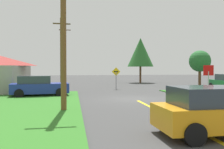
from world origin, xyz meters
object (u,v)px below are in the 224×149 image
Objects in this scene: utility_pole_near at (63,26)px; utility_pole_far at (65,53)px; direction_sign at (116,76)px; utility_pole_mid at (62,53)px; car_behind_on_main_road at (218,111)px; pine_tree_center at (140,52)px; stop_sign at (208,76)px; oak_tree_left at (200,61)px; parked_car_near_building at (38,86)px.

utility_pole_far is (-0.74, 27.12, 0.13)m from utility_pole_near.
utility_pole_mid is at bearing 175.36° from direction_sign.
pine_tree_center is (5.23, 29.25, 3.74)m from car_behind_on_main_road.
utility_pole_far is 1.32× the size of pine_tree_center.
utility_pole_mid is 0.84× the size of utility_pole_far.
direction_sign is (-4.62, 10.31, -0.27)m from stop_sign.
pine_tree_center reaches higher than oak_tree_left.
pine_tree_center reaches higher than car_behind_on_main_road.
car_behind_on_main_road is 0.99× the size of oak_tree_left.
oak_tree_left is at bearing 17.33° from parked_car_near_building.
utility_pole_far is at bearing 91.56° from utility_pole_near.
utility_pole_near reaches higher than stop_sign.
pine_tree_center is (11.09, 10.13, 0.76)m from utility_pole_mid.
utility_pole_near is 1.28× the size of pine_tree_center.
car_behind_on_main_road is 14.92m from parked_car_near_building.
stop_sign reaches higher than parked_car_near_building.
utility_pole_mid is 15.04m from pine_tree_center.
utility_pole_far reaches higher than stop_sign.
utility_pole_near is 27.13m from utility_pole_far.
utility_pole_mid reaches higher than pine_tree_center.
utility_pole_mid reaches higher than car_behind_on_main_road.
stop_sign is 15.00m from utility_pole_mid.
car_behind_on_main_road is at bearing -72.95° from utility_pole_mid.
utility_pole_far reaches higher than utility_pole_near.
utility_pole_far is 2.03× the size of oak_tree_left.
pine_tree_center reaches higher than direction_sign.
pine_tree_center is (-5.18, 8.18, 1.52)m from oak_tree_left.
direction_sign is 0.34× the size of pine_tree_center.
pine_tree_center is at bearing 45.00° from parked_car_near_building.
parked_car_near_building is at bearing 106.71° from utility_pole_near.
utility_pole_near reaches higher than utility_pole_mid.
utility_pole_mid reaches higher than parked_car_near_building.
pine_tree_center is at bearing 78.13° from car_behind_on_main_road.
utility_pole_mid reaches higher than stop_sign.
stop_sign is 1.06× the size of direction_sign.
car_behind_on_main_road is at bearing 70.81° from stop_sign.
parked_car_near_building is 0.52× the size of utility_pole_far.
stop_sign is at bearing -46.43° from utility_pole_mid.
car_behind_on_main_road is at bearing -116.28° from oak_tree_left.
pine_tree_center is at bearing -17.06° from utility_pole_far.
utility_pole_near is (2.21, -7.38, 3.60)m from parked_car_near_building.
oak_tree_left is at bearing 12.72° from direction_sign.
parked_car_near_building is at bearing -155.49° from oak_tree_left.
stop_sign is at bearing -92.35° from pine_tree_center.
car_behind_on_main_road is 0.64× the size of pine_tree_center.
stop_sign is at bearing -66.99° from utility_pole_far.
oak_tree_left is at bearing 44.79° from utility_pole_near.
oak_tree_left reaches higher than car_behind_on_main_road.
oak_tree_left is 9.80m from pine_tree_center.
utility_pole_mid is at bearing -173.17° from oak_tree_left.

